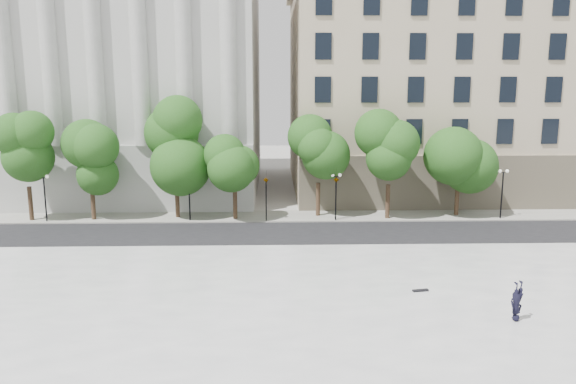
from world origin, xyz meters
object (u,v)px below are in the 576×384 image
Objects in this scene: skateboard at (420,290)px; traffic_light_west at (266,178)px; traffic_light_east at (336,176)px; person_lying at (516,315)px.

traffic_light_west is at bearing 105.85° from skateboard.
person_lying is (6.03, -20.93, -3.07)m from traffic_light_east.
skateboard is (8.34, -17.08, -3.20)m from traffic_light_west.
traffic_light_east reaches higher than person_lying.
person_lying is at bearing -60.66° from traffic_light_west.
skateboard is at bearing -63.97° from traffic_light_west.
traffic_light_east is at bearing 80.29° from person_lying.
person_lying is at bearing -58.52° from skateboard.
traffic_light_west is 0.98× the size of traffic_light_east.
person_lying is at bearing -73.93° from traffic_light_east.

